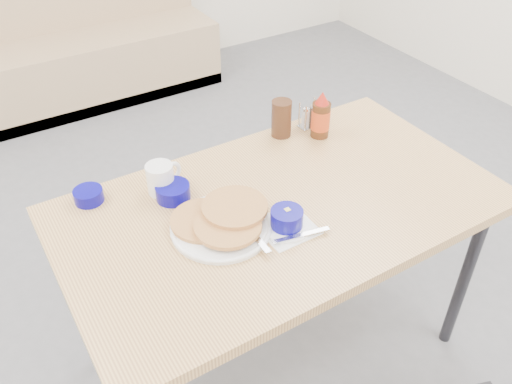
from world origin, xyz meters
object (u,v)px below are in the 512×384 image
condiment_caddy (309,117)px  dining_table (281,217)px  syrup_bottle (321,117)px  coffee_mug (161,178)px  amber_tumbler (281,118)px  grits_setting (287,221)px  butter_bowl (173,192)px  creamer_bowl (89,196)px  pancake_plate (222,222)px  booth_bench (73,49)px

condiment_caddy → dining_table: bearing=-141.5°
condiment_caddy → syrup_bottle: (-0.01, -0.08, 0.04)m
coffee_mug → amber_tumbler: size_ratio=0.92×
dining_table → grits_setting: bearing=-116.5°
coffee_mug → syrup_bottle: (0.64, 0.00, 0.03)m
amber_tumbler → condiment_caddy: bearing=0.0°
grits_setting → syrup_bottle: (0.40, 0.37, 0.05)m
butter_bowl → syrup_bottle: syrup_bottle is taller
grits_setting → condiment_caddy: size_ratio=1.74×
coffee_mug → grits_setting: size_ratio=0.72×
coffee_mug → creamer_bowl: (-0.22, 0.07, -0.03)m
creamer_bowl → amber_tumbler: size_ratio=0.67×
amber_tumbler → dining_table: bearing=-123.4°
coffee_mug → condiment_caddy: 0.66m
amber_tumbler → syrup_bottle: bearing=-33.6°
dining_table → syrup_bottle: 0.45m
grits_setting → condiment_caddy: 0.61m
dining_table → creamer_bowl: (-0.52, 0.33, 0.08)m
coffee_mug → syrup_bottle: bearing=0.4°
pancake_plate → creamer_bowl: bearing=131.7°
condiment_caddy → butter_bowl: bearing=-173.1°
pancake_plate → syrup_bottle: (0.56, 0.27, 0.06)m
dining_table → butter_bowl: (-0.28, 0.20, 0.09)m
dining_table → creamer_bowl: size_ratio=14.97×
pancake_plate → dining_table: bearing=1.7°
booth_bench → amber_tumbler: 2.26m
creamer_bowl → condiment_caddy: bearing=0.7°
dining_table → butter_bowl: butter_bowl is taller
creamer_bowl → condiment_caddy: size_ratio=0.90×
butter_bowl → amber_tumbler: (0.51, 0.14, 0.05)m
pancake_plate → grits_setting: (0.16, -0.10, 0.01)m
booth_bench → pancake_plate: bearing=-94.9°
amber_tumbler → pancake_plate: bearing=-142.0°
butter_bowl → condiment_caddy: (0.64, 0.14, 0.01)m
coffee_mug → butter_bowl: 0.06m
dining_table → coffee_mug: coffee_mug is taller
booth_bench → dining_table: bearing=-90.0°
booth_bench → dining_table: booth_bench is taller
grits_setting → creamer_bowl: size_ratio=1.92×
booth_bench → grits_setting: bearing=-91.2°
booth_bench → creamer_bowl: (-0.52, -2.21, 0.43)m
creamer_bowl → amber_tumbler: 0.74m
dining_table → syrup_bottle: size_ratio=7.69×
dining_table → butter_bowl: bearing=144.5°
pancake_plate → condiment_caddy: (0.57, 0.35, 0.01)m
butter_bowl → amber_tumbler: amber_tumbler is taller
butter_bowl → grits_setting: bearing=-53.7°
syrup_bottle → amber_tumbler: bearing=146.4°
pancake_plate → coffee_mug: 0.28m
dining_table → booth_bench: bearing=90.0°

